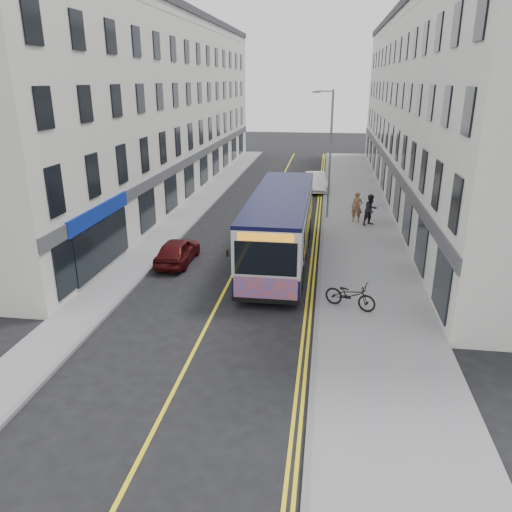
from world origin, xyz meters
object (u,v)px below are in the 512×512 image
(pedestrian_near, at_px, (357,207))
(car_maroon, at_px, (177,251))
(car_white, at_px, (315,182))
(streetlamp, at_px, (329,151))
(city_bus, at_px, (280,225))
(pedestrian_far, at_px, (371,210))
(bicycle, at_px, (350,295))

(pedestrian_near, distance_m, car_maroon, 12.37)
(pedestrian_near, height_order, car_white, pedestrian_near)
(streetlamp, height_order, city_bus, streetlamp)
(pedestrian_near, bearing_deg, streetlamp, 163.11)
(pedestrian_far, xyz_separation_m, car_maroon, (-9.82, -7.89, -0.43))
(bicycle, distance_m, pedestrian_far, 12.25)
(streetlamp, xyz_separation_m, car_maroon, (-7.13, -9.28, -3.74))
(city_bus, height_order, pedestrian_near, city_bus)
(pedestrian_near, relative_size, car_white, 0.42)
(pedestrian_far, bearing_deg, car_white, 72.30)
(pedestrian_far, bearing_deg, bicycle, -135.05)
(pedestrian_near, bearing_deg, car_maroon, -130.30)
(streetlamp, height_order, pedestrian_near, streetlamp)
(streetlamp, distance_m, bicycle, 14.07)
(pedestrian_near, distance_m, car_white, 9.99)
(pedestrian_near, bearing_deg, bicycle, -87.14)
(pedestrian_near, relative_size, pedestrian_far, 0.98)
(bicycle, height_order, pedestrian_far, pedestrian_far)
(city_bus, xyz_separation_m, pedestrian_far, (4.87, 6.81, -0.79))
(pedestrian_far, bearing_deg, streetlamp, 115.07)
(bicycle, bearing_deg, pedestrian_far, 15.40)
(city_bus, distance_m, pedestrian_far, 8.41)
(car_white, bearing_deg, bicycle, -92.06)
(streetlamp, bearing_deg, bicycle, -85.47)
(bicycle, bearing_deg, city_bus, 54.41)
(streetlamp, xyz_separation_m, bicycle, (1.07, -13.53, -3.72))
(streetlamp, bearing_deg, city_bus, -104.96)
(city_bus, xyz_separation_m, car_white, (1.22, 16.95, -1.13))
(car_white, height_order, car_maroon, car_white)
(city_bus, distance_m, car_white, 17.03)
(streetlamp, distance_m, city_bus, 8.85)
(bicycle, xyz_separation_m, car_maroon, (-8.21, 4.25, -0.02))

